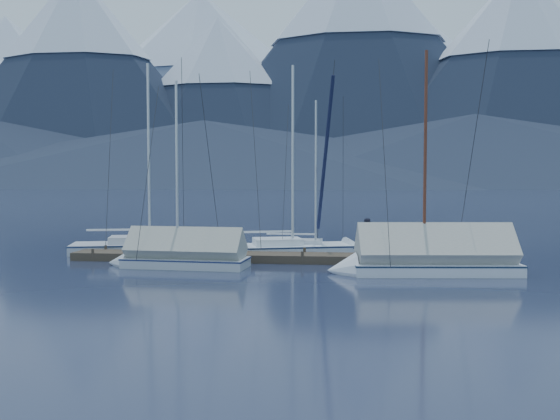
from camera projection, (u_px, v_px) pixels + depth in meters
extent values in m
plane|color=#171D34|center=(275.00, 269.00, 23.22)|extent=(1000.00, 1000.00, 0.00)
cone|color=#475675|center=(7.00, 101.00, 464.33)|extent=(308.00, 308.00, 130.00)
cone|color=silver|center=(6.00, 51.00, 462.33)|extent=(133.24, 133.24, 54.60)
cone|color=#475675|center=(200.00, 89.00, 467.84)|extent=(352.00, 352.00, 150.00)
cone|color=silver|center=(200.00, 32.00, 465.54)|extent=(152.28, 152.28, 63.00)
cone|color=#475675|center=(394.00, 90.00, 442.35)|extent=(330.00, 330.00, 140.00)
cone|color=silver|center=(394.00, 34.00, 440.20)|extent=(142.76, 142.76, 58.80)
cone|color=#192133|center=(77.00, 79.00, 318.00)|extent=(190.00, 190.00, 115.00)
cone|color=silver|center=(76.00, 15.00, 316.23)|extent=(82.19, 82.19, 48.30)
cone|color=#192133|center=(218.00, 102.00, 320.67)|extent=(171.00, 171.00, 90.00)
cone|color=silver|center=(218.00, 53.00, 319.28)|extent=(73.97, 73.97, 37.80)
cone|color=#192133|center=(357.00, 63.00, 326.48)|extent=(228.00, 228.00, 135.00)
cone|color=#192133|center=(517.00, 77.00, 298.83)|extent=(190.00, 190.00, 110.00)
cone|color=silver|center=(519.00, 12.00, 297.14)|extent=(82.19, 82.19, 46.20)
cone|color=#192133|center=(204.00, 154.00, 267.10)|extent=(416.00, 416.00, 30.00)
cone|color=#192133|center=(474.00, 151.00, 259.35)|extent=(390.00, 390.00, 32.00)
cube|color=#382D23|center=(280.00, 258.00, 25.20)|extent=(18.00, 1.50, 0.34)
cube|color=black|center=(144.00, 261.00, 25.84)|extent=(3.00, 1.30, 0.30)
cube|color=black|center=(280.00, 263.00, 25.21)|extent=(3.00, 1.30, 0.30)
cube|color=black|center=(423.00, 265.00, 24.58)|extent=(3.00, 1.30, 0.30)
cylinder|color=#382D23|center=(106.00, 249.00, 26.73)|extent=(0.12, 0.12, 0.35)
cylinder|color=#382D23|center=(93.00, 253.00, 25.34)|extent=(0.12, 0.12, 0.35)
cylinder|color=#382D23|center=(170.00, 250.00, 26.41)|extent=(0.12, 0.12, 0.35)
cylinder|color=#382D23|center=(161.00, 254.00, 25.02)|extent=(0.12, 0.12, 0.35)
cylinder|color=#382D23|center=(237.00, 251.00, 26.10)|extent=(0.12, 0.12, 0.35)
cylinder|color=#382D23|center=(231.00, 255.00, 24.71)|extent=(0.12, 0.12, 0.35)
cylinder|color=#382D23|center=(304.00, 252.00, 25.78)|extent=(0.12, 0.12, 0.35)
cylinder|color=#382D23|center=(302.00, 256.00, 24.39)|extent=(0.12, 0.12, 0.35)
cylinder|color=#382D23|center=(374.00, 253.00, 25.46)|extent=(0.12, 0.12, 0.35)
cylinder|color=#382D23|center=(376.00, 257.00, 24.07)|extent=(0.12, 0.12, 0.35)
cylinder|color=#382D23|center=(445.00, 253.00, 25.15)|extent=(0.12, 0.12, 0.35)
cylinder|color=#382D23|center=(451.00, 258.00, 23.76)|extent=(0.12, 0.12, 0.35)
cube|color=silver|center=(141.00, 250.00, 28.21)|extent=(6.69, 3.66, 0.70)
cube|color=silver|center=(141.00, 257.00, 28.23)|extent=(5.52, 2.49, 0.32)
cube|color=navy|center=(141.00, 244.00, 28.20)|extent=(6.75, 3.69, 0.06)
cone|color=silver|center=(218.00, 249.00, 28.76)|extent=(1.64, 2.26, 2.03)
cube|color=silver|center=(134.00, 240.00, 28.14)|extent=(2.53, 2.00, 0.32)
cylinder|color=#B2B7BF|center=(149.00, 154.00, 28.04)|extent=(0.13, 0.13, 8.48)
cylinder|color=#B2B7BF|center=(118.00, 230.00, 28.01)|extent=(2.79, 0.82, 0.10)
cylinder|color=#26262B|center=(183.00, 154.00, 28.27)|extent=(0.83, 3.10, 8.49)
cube|color=white|center=(284.00, 252.00, 27.50)|extent=(6.53, 3.75, 0.68)
cube|color=white|center=(284.00, 259.00, 27.51)|extent=(5.37, 2.60, 0.31)
cube|color=#19274C|center=(284.00, 246.00, 27.48)|extent=(6.59, 3.79, 0.06)
cone|color=white|center=(357.00, 250.00, 28.15)|extent=(1.66, 2.23, 1.98)
cube|color=white|center=(277.00, 241.00, 27.41)|extent=(2.49, 2.01, 0.31)
cylinder|color=#B2B7BF|center=(293.00, 156.00, 27.34)|extent=(0.12, 0.12, 8.26)
cylinder|color=#B2B7BF|center=(262.00, 232.00, 27.26)|extent=(2.70, 0.89, 0.09)
cylinder|color=#26262B|center=(325.00, 156.00, 27.62)|extent=(0.92, 3.00, 8.27)
cube|color=silver|center=(308.00, 251.00, 28.13)|extent=(5.13, 1.76, 0.56)
cube|color=silver|center=(308.00, 256.00, 28.15)|extent=(4.36, 0.98, 0.26)
cube|color=navy|center=(308.00, 246.00, 28.12)|extent=(5.18, 1.77, 0.05)
cone|color=silver|center=(371.00, 252.00, 27.79)|extent=(0.95, 1.65, 1.64)
cube|color=silver|center=(303.00, 242.00, 28.14)|extent=(1.80, 1.21, 0.26)
cylinder|color=#B2B7BF|center=(316.00, 173.00, 27.90)|extent=(0.10, 0.10, 6.82)
cylinder|color=#B2B7BF|center=(291.00, 234.00, 28.19)|extent=(2.30, 0.10, 0.08)
cylinder|color=#26262B|center=(343.00, 173.00, 27.75)|extent=(0.05, 2.58, 6.82)
cube|color=white|center=(434.00, 270.00, 22.00)|extent=(6.20, 2.71, 0.64)
cube|color=white|center=(434.00, 278.00, 22.02)|extent=(5.21, 1.67, 0.29)
cube|color=#152741|center=(434.00, 263.00, 21.99)|extent=(6.26, 2.74, 0.06)
cone|color=white|center=(341.00, 270.00, 22.03)|extent=(1.26, 2.15, 2.05)
cylinder|color=#592819|center=(425.00, 157.00, 21.78)|extent=(0.12, 0.12, 7.77)
cylinder|color=#592819|center=(461.00, 246.00, 21.95)|extent=(2.71, 0.35, 0.09)
cylinder|color=#26262B|center=(384.00, 157.00, 21.80)|extent=(0.32, 3.02, 7.78)
cube|color=#ABAAA0|center=(434.00, 251.00, 21.96)|extent=(5.91, 2.72, 2.18)
cube|color=silver|center=(186.00, 265.00, 23.57)|extent=(5.00, 2.11, 0.58)
cube|color=silver|center=(186.00, 271.00, 23.58)|extent=(4.21, 1.28, 0.26)
cube|color=navy|center=(186.00, 259.00, 23.56)|extent=(5.05, 2.14, 0.05)
cone|color=silver|center=(120.00, 263.00, 24.08)|extent=(1.09, 1.74, 1.67)
cylinder|color=#B2B7BF|center=(177.00, 170.00, 23.44)|extent=(0.10, 0.10, 6.98)
cylinder|color=#B2B7BF|center=(207.00, 245.00, 23.37)|extent=(2.20, 0.25, 0.08)
cylinder|color=#26262B|center=(148.00, 170.00, 23.66)|extent=(0.21, 2.46, 6.99)
cube|color=#A0A096|center=(186.00, 249.00, 23.54)|extent=(4.76, 2.13, 1.78)
imported|color=black|center=(368.00, 237.00, 24.62)|extent=(0.57, 0.67, 1.55)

